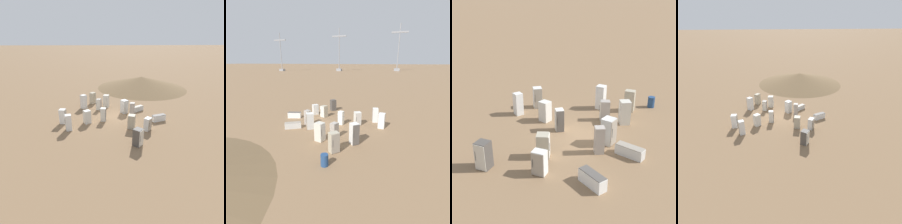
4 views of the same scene
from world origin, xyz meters
The scene contains 20 objects.
ground_plane centered at (0.00, 0.00, 0.00)m, with size 1000.00×1000.00×0.00m, color #846647.
power_pylon_0 centered at (-10.58, -128.26, 10.57)m, with size 11.89×4.08×33.98m.
power_pylon_1 centered at (32.36, -116.31, 9.55)m, with size 10.75×3.69×30.72m.
power_pylon_2 centered at (75.30, -104.37, 8.54)m, with size 9.62×3.30×27.48m.
discarded_fridge_0 centered at (1.30, -6.56, 0.82)m, with size 1.04×1.04×1.63m.
discarded_fridge_1 centered at (-3.39, -1.39, 0.77)m, with size 0.97×0.97×1.54m.
discarded_fridge_2 centered at (2.19, 0.20, 0.87)m, with size 0.74×0.73×1.73m.
discarded_fridge_3 centered at (3.25, 1.73, 0.34)m, with size 1.81×1.36×0.68m.
discarded_fridge_4 centered at (1.39, 1.29, 0.88)m, with size 1.06×1.06×1.76m.
discarded_fridge_5 centered at (3.01, -3.84, 0.71)m, with size 0.93×0.94×1.42m.
discarded_fridge_6 centered at (-5.28, -2.96, 0.88)m, with size 0.76×0.71×1.75m.
discarded_fridge_7 centered at (-0.83, 3.83, 0.88)m, with size 0.96×0.91×1.76m.
discarded_fridge_8 centered at (-2.74, 5.48, 0.85)m, with size 0.98×0.98×1.71m.
discarded_fridge_9 centered at (1.43, -3.11, 0.76)m, with size 0.96×0.98×1.52m.
discarded_fridge_10 centered at (-1.91, 2.80, 0.76)m, with size 0.79×0.87×1.51m.
discarded_fridge_11 centered at (5.02, -1.65, 0.38)m, with size 1.74×0.96×0.77m.
discarded_fridge_12 centered at (-1.49, -0.97, 0.80)m, with size 0.70×0.64×1.60m.
discarded_fridge_13 centered at (-4.01, 3.57, 0.97)m, with size 0.97×0.98×1.94m.
discarded_fridge_14 centered at (-6.11, -1.13, 0.85)m, with size 0.78×0.76×1.70m.
rusty_barrel centered at (-2.69, 7.55, 0.44)m, with size 0.55×0.55×0.89m.
Camera 2 is at (-6.72, 17.70, 7.13)m, focal length 28.00 mm.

